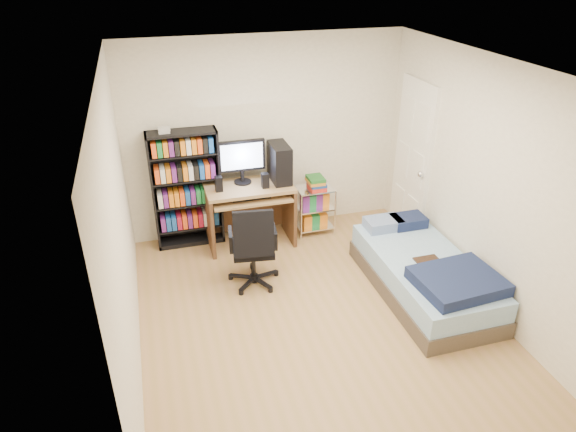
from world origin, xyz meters
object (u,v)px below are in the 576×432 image
object	(u,v)px
office_chair	(254,260)
bed	(425,274)
media_shelf	(186,188)
computer_desk	(257,188)

from	to	relation	value
office_chair	bed	world-z (taller)	office_chair
media_shelf	bed	distance (m)	2.98
media_shelf	computer_desk	size ratio (longest dim) A/B	1.15
computer_desk	office_chair	xyz separation A→B (m)	(-0.27, -0.96, -0.41)
bed	computer_desk	bearing A→B (deg)	132.03
bed	office_chair	bearing A→B (deg)	158.81
office_chair	media_shelf	bearing A→B (deg)	124.74
office_chair	bed	xyz separation A→B (m)	(1.74, -0.67, -0.08)
media_shelf	computer_desk	distance (m)	0.86
computer_desk	office_chair	distance (m)	1.08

